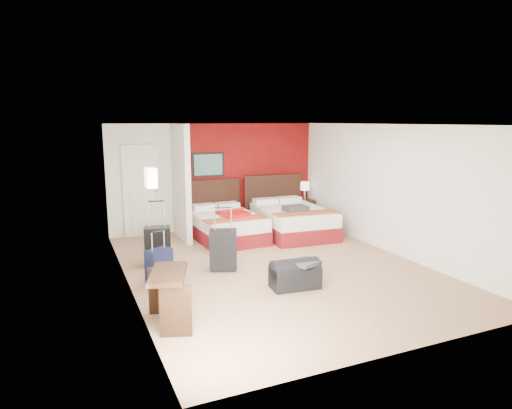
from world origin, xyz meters
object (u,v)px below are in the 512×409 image
suitcase_black (158,247)px  duffel_bag (295,276)px  table_lamp (305,191)px  bed_right (293,222)px  suitcase_charcoal (223,251)px  red_suitcase_open (232,213)px  nightstand (304,211)px  suitcase_navy (159,268)px  bed_left (227,227)px  desk (169,298)px

suitcase_black → duffel_bag: (1.74, -1.93, -0.15)m
table_lamp → duffel_bag: table_lamp is taller
duffel_bag → bed_right: bearing=67.8°
bed_right → table_lamp: 1.40m
suitcase_charcoal → bed_right: bearing=58.0°
red_suitcase_open → nightstand: size_ratio=1.29×
bed_right → duffel_bag: bearing=-113.5°
bed_right → suitcase_navy: size_ratio=3.73×
suitcase_navy → suitcase_black: bearing=52.7°
table_lamp → suitcase_navy: (-4.29, -2.94, -0.54)m
nightstand → suitcase_black: size_ratio=0.86×
suitcase_charcoal → duffel_bag: suitcase_charcoal is taller
bed_left → suitcase_black: bearing=-147.2°
bed_left → bed_right: bed_right is taller
bed_left → table_lamp: table_lamp is taller
nightstand → suitcase_navy: 5.20m
bed_right → suitcase_black: bearing=-158.8°
bed_right → red_suitcase_open: size_ratio=2.67×
bed_left → table_lamp: (2.38, 0.78, 0.54)m
bed_left → suitcase_navy: size_ratio=3.41×
bed_left → table_lamp: bearing=16.0°
red_suitcase_open → table_lamp: bearing=8.4°
bed_right → desk: size_ratio=2.39×
nightstand → suitcase_charcoal: (-3.13, -2.69, 0.05)m
table_lamp → suitcase_charcoal: table_lamp is taller
bed_right → table_lamp: bearing=52.9°
bed_left → suitcase_black: 2.12m
suitcase_charcoal → suitcase_navy: size_ratio=1.26×
bed_left → duffel_bag: bearing=-92.3°
red_suitcase_open → duffel_bag: 3.08m
nightstand → desk: (-4.46, -4.42, 0.06)m
bed_left → suitcase_navy: 2.88m
nightstand → suitcase_navy: (-4.29, -2.94, -0.02)m
suitcase_charcoal → red_suitcase_open: bearing=85.9°
table_lamp → suitcase_navy: table_lamp is taller
bed_left → red_suitcase_open: size_ratio=2.44×
red_suitcase_open → table_lamp: 2.45m
bed_left → bed_right: (1.52, -0.20, 0.03)m
red_suitcase_open → suitcase_navy: bearing=-147.0°
bed_right → suitcase_navy: bed_right is taller
duffel_bag → desk: (-2.08, -0.49, 0.16)m
red_suitcase_open → suitcase_black: suitcase_black is taller
red_suitcase_open → table_lamp: size_ratio=1.68×
bed_left → duffel_bag: 3.15m
bed_right → bed_left: bearing=176.4°
bed_left → nightstand: nightstand is taller
red_suitcase_open → nightstand: (2.28, 0.88, -0.31)m
bed_left → bed_right: bearing=-9.7°
suitcase_black → bed_right: bearing=29.6°
suitcase_black → desk: (-0.34, -2.42, 0.01)m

